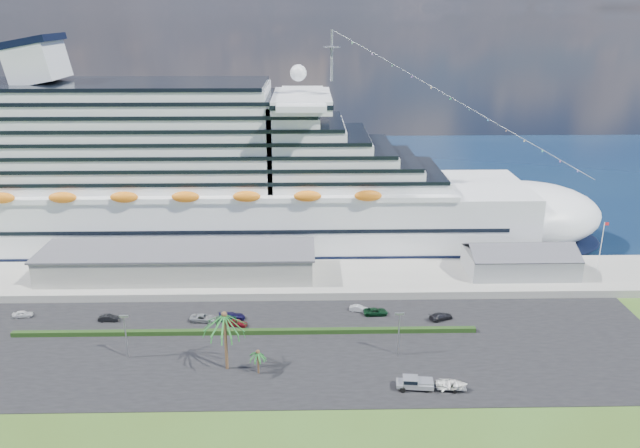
{
  "coord_description": "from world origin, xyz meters",
  "views": [
    {
      "loc": [
        4.05,
        -89.39,
        58.74
      ],
      "look_at": [
        6.51,
        30.0,
        17.29
      ],
      "focal_mm": 35.0,
      "sensor_mm": 36.0,
      "label": 1
    }
  ],
  "objects_px": {
    "cruise_ship": "(207,183)",
    "pickup_truck": "(414,383)",
    "boat_trailer": "(451,384)",
    "parked_car_3": "(232,316)"
  },
  "relations": [
    {
      "from": "cruise_ship",
      "to": "boat_trailer",
      "type": "bearing_deg",
      "value": -54.13
    },
    {
      "from": "cruise_ship",
      "to": "boat_trailer",
      "type": "height_order",
      "value": "cruise_ship"
    },
    {
      "from": "cruise_ship",
      "to": "parked_car_3",
      "type": "height_order",
      "value": "cruise_ship"
    },
    {
      "from": "cruise_ship",
      "to": "boat_trailer",
      "type": "xyz_separation_m",
      "value": [
        48.63,
        -67.26,
        -15.44
      ]
    },
    {
      "from": "parked_car_3",
      "to": "pickup_truck",
      "type": "relative_size",
      "value": 0.82
    },
    {
      "from": "cruise_ship",
      "to": "boat_trailer",
      "type": "distance_m",
      "value": 84.43
    },
    {
      "from": "pickup_truck",
      "to": "parked_car_3",
      "type": "bearing_deg",
      "value": 142.81
    },
    {
      "from": "cruise_ship",
      "to": "pickup_truck",
      "type": "relative_size",
      "value": 30.65
    },
    {
      "from": "cruise_ship",
      "to": "boat_trailer",
      "type": "relative_size",
      "value": 31.57
    },
    {
      "from": "pickup_truck",
      "to": "boat_trailer",
      "type": "xyz_separation_m",
      "value": [
        5.96,
        -0.56,
        -0.04
      ]
    }
  ]
}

